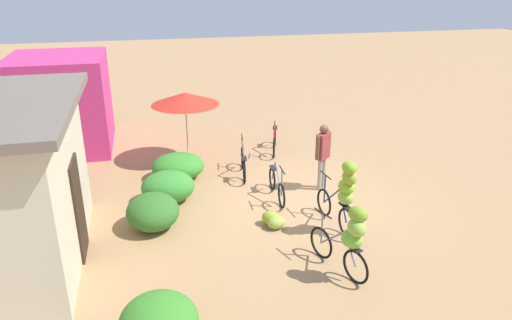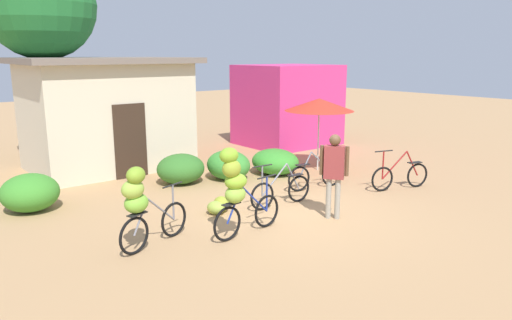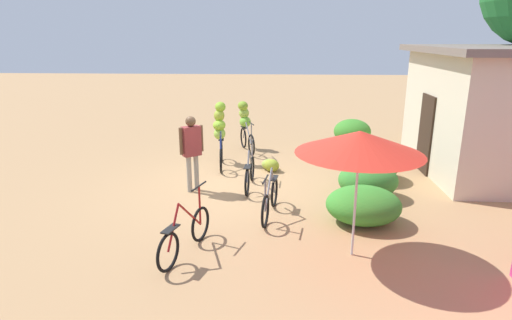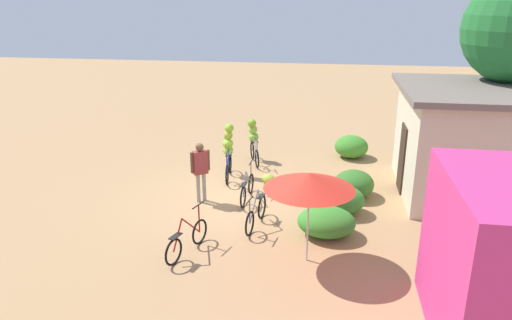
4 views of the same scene
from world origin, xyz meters
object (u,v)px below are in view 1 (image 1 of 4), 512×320
Objects in this scene: bicycle_center_loaded at (277,185)px; bicycle_near_pile at (344,191)px; market_umbrella at (185,99)px; shop_pink at (62,103)px; bicycle_leftmost at (350,236)px; banana_pile_on_ground at (273,220)px; bicycle_rightmost at (274,141)px; person_vendor at (323,150)px; bicycle_by_shop at (243,163)px.

bicycle_near_pile is at bearing -153.37° from bicycle_center_loaded.
market_umbrella is at bearing 31.49° from bicycle_center_loaded.
shop_pink is 1.55× the size of market_umbrella.
bicycle_leftmost is 2.41× the size of banana_pile_on_ground.
bicycle_leftmost is at bearing -158.52° from banana_pile_on_ground.
bicycle_near_pile is at bearing -111.10° from banana_pile_on_ground.
bicycle_leftmost reaches higher than banana_pile_on_ground.
bicycle_center_loaded is at bearing -18.76° from banana_pile_on_ground.
shop_pink reaches higher than bicycle_near_pile.
bicycle_leftmost is 6.71m from bicycle_rightmost.
person_vendor is (3.76, -0.89, 0.20)m from bicycle_leftmost.
market_umbrella is 1.26× the size of bicycle_by_shop.
market_umbrella is at bearing 19.08° from bicycle_leftmost.
bicycle_near_pile is 1.71m from banana_pile_on_ground.
bicycle_rightmost is at bearing -39.84° from bicycle_by_shop.
bicycle_by_shop is 2.95m from banana_pile_on_ground.
bicycle_by_shop is (-1.46, -1.37, -1.54)m from market_umbrella.
bicycle_leftmost is 2.40m from banana_pile_on_ground.
market_umbrella is 1.21× the size of bicycle_near_pile.
bicycle_by_shop is at bearing -136.84° from market_umbrella.
bicycle_by_shop is (5.08, 0.89, -0.52)m from bicycle_leftmost.
bicycle_leftmost is 0.91× the size of bicycle_near_pile.
banana_pile_on_ground is at bearing -178.95° from bicycle_by_shop.
market_umbrella is 3.21× the size of banana_pile_on_ground.
bicycle_center_loaded is at bearing 6.31° from bicycle_leftmost.
bicycle_by_shop is at bearing -125.31° from shop_pink.
bicycle_rightmost is at bearing -107.19° from shop_pink.
market_umbrella is 1.33× the size of bicycle_leftmost.
banana_pile_on_ground is at bearing 21.48° from bicycle_leftmost.
shop_pink is 8.39m from person_vendor.
market_umbrella is at bearing 48.60° from person_vendor.
bicycle_rightmost is (0.13, -2.70, -1.54)m from market_umbrella.
bicycle_by_shop is (-3.56, -5.02, -1.10)m from shop_pink.
shop_pink is 4.24m from market_umbrella.
bicycle_center_loaded is (1.88, 0.94, -0.63)m from bicycle_near_pile.
market_umbrella reaches higher than bicycle_near_pile.
bicycle_near_pile is at bearing -150.30° from market_umbrella.
bicycle_leftmost is 0.95× the size of bicycle_by_shop.
bicycle_center_loaded is 1.43m from banana_pile_on_ground.
shop_pink is 2.06× the size of bicycle_leftmost.
market_umbrella is 6.99m from bicycle_leftmost.
market_umbrella reaches higher than bicycle_rightmost.
bicycle_leftmost is at bearing 166.60° from person_vendor.
bicycle_leftmost reaches higher than bicycle_by_shop.
banana_pile_on_ground is 2.55m from person_vendor.
bicycle_center_loaded is 1.50m from person_vendor.
market_umbrella is at bearing 17.90° from banana_pile_on_ground.
market_umbrella is 1.26× the size of bicycle_center_loaded.
bicycle_by_shop is at bearing 22.60° from bicycle_near_pile.
bicycle_center_loaded is at bearing -133.04° from shop_pink.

